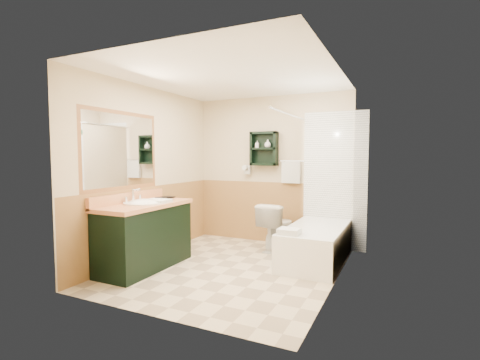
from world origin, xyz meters
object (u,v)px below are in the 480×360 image
toilet (277,227)px  vanity_book (161,190)px  hair_dryer (248,170)px  vanity (145,236)px  wall_shelf (264,149)px  soap_bottle_a (257,146)px  soap_bottle_b (268,144)px  bathtub (316,244)px

toilet → vanity_book: vanity_book is taller
hair_dryer → toilet: (0.65, -0.34, -0.85)m
vanity → vanity_book: 0.78m
wall_shelf → vanity: wall_shelf is taller
vanity → soap_bottle_a: (0.78, 1.86, 1.18)m
hair_dryer → toilet: bearing=-27.7°
wall_shelf → vanity_book: bearing=-129.0°
hair_dryer → soap_bottle_b: bearing=-4.7°
bathtub → soap_bottle_a: bearing=149.5°
vanity → wall_shelf: bearing=64.3°
toilet → soap_bottle_b: size_ratio=5.38×
wall_shelf → vanity: 2.36m
wall_shelf → soap_bottle_a: 0.12m
bathtub → soap_bottle_a: size_ratio=12.83×
soap_bottle_a → soap_bottle_b: (0.18, 0.00, 0.03)m
vanity → bathtub: 2.26m
wall_shelf → soap_bottle_b: bearing=-4.2°
bathtub → soap_bottle_b: soap_bottle_b is taller
bathtub → toilet: bearing=151.8°
vanity → bathtub: vanity is taller
wall_shelf → toilet: (0.35, -0.31, -1.20)m
vanity → soap_bottle_b: bearing=62.6°
soap_bottle_b → hair_dryer: bearing=175.3°
bathtub → toilet: toilet is taller
bathtub → soap_bottle_a: 1.89m
vanity_book → toilet: bearing=47.8°
soap_bottle_a → vanity_book: bearing=-125.9°
wall_shelf → vanity: bearing=-115.7°
hair_dryer → bathtub: size_ratio=0.16×
vanity_book → soap_bottle_a: soap_bottle_a is taller
soap_bottle_a → soap_bottle_b: soap_bottle_b is taller
vanity_book → soap_bottle_a: size_ratio=1.99×
vanity → soap_bottle_b: soap_bottle_b is taller
toilet → wall_shelf: bearing=-35.0°
soap_bottle_a → toilet: bearing=-33.7°
hair_dryer → vanity: hair_dryer is taller
hair_dryer → soap_bottle_a: bearing=-9.3°
vanity → soap_bottle_a: soap_bottle_a is taller
vanity_book → hair_dryer: bearing=72.8°
wall_shelf → soap_bottle_b: size_ratio=4.11×
wall_shelf → hair_dryer: 0.46m
hair_dryer → vanity: size_ratio=0.18×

